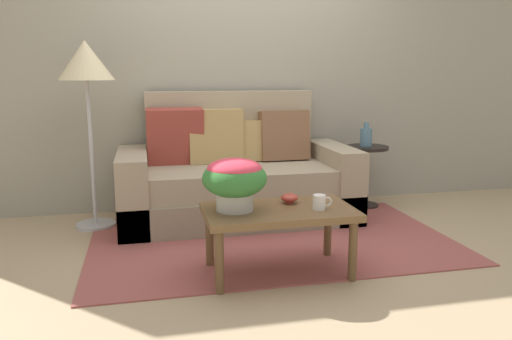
{
  "coord_description": "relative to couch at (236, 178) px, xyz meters",
  "views": [
    {
      "loc": [
        -0.91,
        -3.45,
        1.26
      ],
      "look_at": [
        -0.12,
        0.03,
        0.55
      ],
      "focal_mm": 34.93,
      "sensor_mm": 36.0,
      "label": 1
    }
  ],
  "objects": [
    {
      "name": "ground_plane",
      "position": [
        0.15,
        -0.7,
        -0.35
      ],
      "size": [
        14.0,
        14.0,
        0.0
      ],
      "primitive_type": "plane",
      "color": "tan"
    },
    {
      "name": "side_table",
      "position": [
        1.26,
        0.08,
        0.05
      ],
      "size": [
        0.39,
        0.39,
        0.58
      ],
      "color": "black",
      "rests_on": "ground"
    },
    {
      "name": "floor_lamp",
      "position": [
        -1.18,
        -0.01,
        0.92
      ],
      "size": [
        0.43,
        0.43,
        1.5
      ],
      "color": "#B2B2B7",
      "rests_on": "ground"
    },
    {
      "name": "snack_bowl",
      "position": [
        0.14,
        -1.16,
        0.11
      ],
      "size": [
        0.11,
        0.11,
        0.06
      ],
      "color": "#B2382D",
      "rests_on": "coffee_table"
    },
    {
      "name": "area_rug",
      "position": [
        0.15,
        -0.68,
        -0.35
      ],
      "size": [
        2.68,
        1.63,
        0.01
      ],
      "primitive_type": "cube",
      "color": "#994C47",
      "rests_on": "ground"
    },
    {
      "name": "wall_back",
      "position": [
        0.15,
        0.49,
        1.05
      ],
      "size": [
        6.4,
        0.12,
        2.8
      ],
      "primitive_type": "cube",
      "color": "gray",
      "rests_on": "ground"
    },
    {
      "name": "couch",
      "position": [
        0.0,
        0.0,
        0.0
      ],
      "size": [
        1.97,
        0.92,
        1.09
      ],
      "color": "gray",
      "rests_on": "ground"
    },
    {
      "name": "coffee_mug",
      "position": [
        0.28,
        -1.35,
        0.12
      ],
      "size": [
        0.12,
        0.08,
        0.09
      ],
      "color": "white",
      "rests_on": "coffee_table"
    },
    {
      "name": "coffee_table",
      "position": [
        0.04,
        -1.27,
        0.02
      ],
      "size": [
        0.93,
        0.53,
        0.43
      ],
      "color": "brown",
      "rests_on": "ground"
    },
    {
      "name": "potted_plant",
      "position": [
        -0.24,
        -1.25,
        0.27
      ],
      "size": [
        0.39,
        0.39,
        0.32
      ],
      "color": "#B7B2A8",
      "rests_on": "coffee_table"
    },
    {
      "name": "table_vase",
      "position": [
        1.24,
        0.08,
        0.32
      ],
      "size": [
        0.11,
        0.11,
        0.22
      ],
      "color": "slate",
      "rests_on": "side_table"
    }
  ]
}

